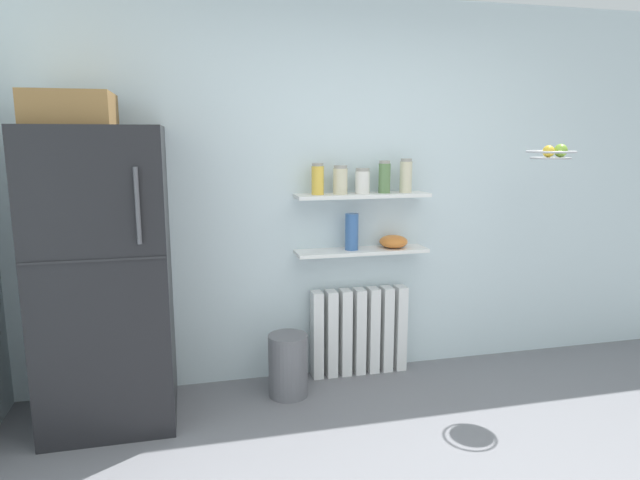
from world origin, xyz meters
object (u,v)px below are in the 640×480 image
object	(u,v)px
shelf_bowl	(394,241)
storage_jar_1	(340,180)
storage_jar_2	(363,181)
vase	(352,232)
refrigerator	(104,271)
storage_jar_3	(384,177)
radiator	(359,331)
hanging_fruit_basket	(553,153)
storage_jar_0	(318,179)
trash_bin	(288,365)
storage_jar_4	(406,176)

from	to	relation	value
shelf_bowl	storage_jar_1	bearing A→B (deg)	180.00
storage_jar_2	vase	bearing A→B (deg)	180.00
refrigerator	storage_jar_2	distance (m)	1.73
refrigerator	vase	bearing A→B (deg)	8.42
storage_jar_3	storage_jar_2	bearing A→B (deg)	180.00
radiator	vase	distance (m)	0.73
refrigerator	storage_jar_3	bearing A→B (deg)	7.37
storage_jar_3	hanging_fruit_basket	distance (m)	1.07
storage_jar_0	storage_jar_2	xyz separation A→B (m)	(0.31, 0.00, -0.02)
refrigerator	storage_jar_3	size ratio (longest dim) A/B	8.73
storage_jar_0	trash_bin	xyz separation A→B (m)	(-0.25, -0.20, -1.20)
refrigerator	storage_jar_4	world-z (taller)	refrigerator
storage_jar_3	trash_bin	distance (m)	1.42
shelf_bowl	hanging_fruit_basket	distance (m)	1.17
vase	hanging_fruit_basket	xyz separation A→B (m)	(1.18, -0.48, 0.54)
storage_jar_0	storage_jar_4	xyz separation A→B (m)	(0.62, -0.00, 0.01)
storage_jar_0	hanging_fruit_basket	world-z (taller)	hanging_fruit_basket
refrigerator	storage_jar_1	size ratio (longest dim) A/B	10.03
radiator	storage_jar_4	world-z (taller)	storage_jar_4
storage_jar_4	hanging_fruit_basket	xyz separation A→B (m)	(0.79, -0.48, 0.16)
storage_jar_0	trash_bin	size ratio (longest dim) A/B	0.50
shelf_bowl	hanging_fruit_basket	size ratio (longest dim) A/B	0.64
storage_jar_2	hanging_fruit_basket	world-z (taller)	hanging_fruit_basket
storage_jar_4	trash_bin	distance (m)	1.51
storage_jar_0	trash_bin	bearing A→B (deg)	-140.87
storage_jar_1	hanging_fruit_basket	size ratio (longest dim) A/B	0.63
shelf_bowl	radiator	bearing A→B (deg)	172.67
storage_jar_0	shelf_bowl	distance (m)	0.70
radiator	hanging_fruit_basket	xyz separation A→B (m)	(1.10, -0.51, 1.27)
shelf_bowl	trash_bin	distance (m)	1.11
refrigerator	storage_jar_1	world-z (taller)	refrigerator
storage_jar_1	storage_jar_4	xyz separation A→B (m)	(0.47, -0.00, 0.02)
radiator	storage_jar_1	distance (m)	1.10
radiator	trash_bin	size ratio (longest dim) A/B	1.67
storage_jar_1	storage_jar_3	distance (m)	0.31
refrigerator	storage_jar_3	xyz separation A→B (m)	(1.80, 0.23, 0.50)
radiator	vase	size ratio (longest dim) A/B	2.77
storage_jar_3	storage_jar_4	bearing A→B (deg)	0.00
storage_jar_4	vase	bearing A→B (deg)	180.00
radiator	storage_jar_2	xyz separation A→B (m)	(-0.00, -0.03, 1.07)
vase	trash_bin	world-z (taller)	vase
refrigerator	radiator	size ratio (longest dim) A/B	2.77
refrigerator	storage_jar_4	xyz separation A→B (m)	(1.96, 0.23, 0.51)
storage_jar_1	shelf_bowl	size ratio (longest dim) A/B	0.97
storage_jar_2	hanging_fruit_basket	bearing A→B (deg)	-23.35
radiator	hanging_fruit_basket	size ratio (longest dim) A/B	2.27
storage_jar_3	radiator	bearing A→B (deg)	169.11
storage_jar_0	vase	distance (m)	0.44
storage_jar_1	storage_jar_4	size ratio (longest dim) A/B	0.83
storage_jar_0	storage_jar_4	distance (m)	0.62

